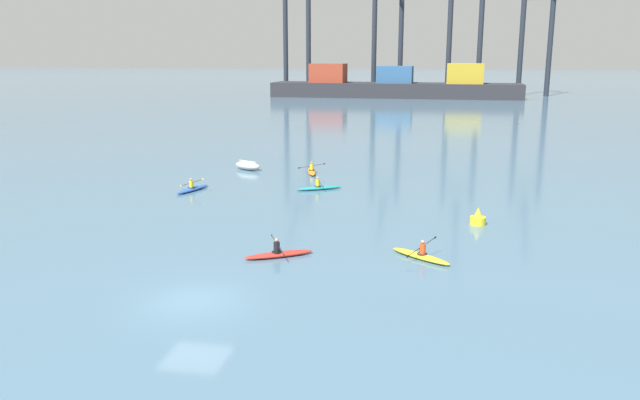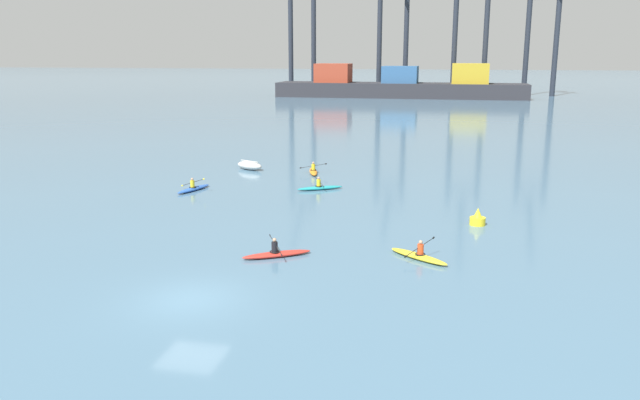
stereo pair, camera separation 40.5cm
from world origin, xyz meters
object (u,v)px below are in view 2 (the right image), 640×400
at_px(kayak_teal, 320,187).
at_px(gantry_crane_west_mid, 393,18).
at_px(gantry_crane_west, 302,13).
at_px(gantry_crane_east, 544,17).
at_px(kayak_red, 277,253).
at_px(container_barge, 400,86).
at_px(kayak_blue, 193,188).
at_px(gantry_crane_east_mid, 472,14).
at_px(capsized_dinghy, 250,165).
at_px(kayak_yellow, 419,256).
at_px(kayak_orange, 313,171).
at_px(channel_buoy, 478,219).

bearing_deg(kayak_teal, gantry_crane_west_mid, 93.45).
xyz_separation_m(gantry_crane_west, gantry_crane_east, (56.70, 0.24, -1.62)).
xyz_separation_m(kayak_teal, kayak_red, (1.27, -15.51, 0.00)).
distance_m(container_barge, kayak_blue, 103.66).
relative_size(gantry_crane_east_mid, kayak_teal, 12.19).
distance_m(gantry_crane_east_mid, capsized_dinghy, 105.88).
height_order(capsized_dinghy, kayak_yellow, kayak_yellow).
distance_m(capsized_dinghy, kayak_orange, 5.65).
bearing_deg(gantry_crane_west, container_barge, -23.27).
bearing_deg(capsized_dinghy, gantry_crane_west, 101.58).
height_order(gantry_crane_east, kayak_orange, gantry_crane_east).
height_order(kayak_teal, kayak_red, same).
height_order(gantry_crane_west_mid, kayak_teal, gantry_crane_west_mid).
distance_m(gantry_crane_west, kayak_red, 132.74).
distance_m(gantry_crane_east_mid, kayak_yellow, 125.03).
height_order(kayak_blue, kayak_teal, kayak_blue).
relative_size(gantry_crane_east, kayak_orange, 10.69).
bearing_deg(gantry_crane_west_mid, kayak_orange, -87.38).
height_order(kayak_orange, kayak_teal, same).
distance_m(gantry_crane_west_mid, gantry_crane_east, 34.32).
bearing_deg(channel_buoy, gantry_crane_east_mid, 89.74).
bearing_deg(kayak_orange, gantry_crane_east, 74.52).
height_order(container_barge, kayak_teal, container_barge).
relative_size(channel_buoy, kayak_teal, 0.31).
relative_size(channel_buoy, kayak_yellow, 0.32).
height_order(gantry_crane_west, kayak_blue, gantry_crane_west).
bearing_deg(kayak_teal, gantry_crane_west, 104.58).
xyz_separation_m(gantry_crane_east_mid, kayak_red, (-10.14, -124.77, -18.29)).
distance_m(gantry_crane_east, capsized_dinghy, 112.82).
xyz_separation_m(gantry_crane_west_mid, kayak_teal, (6.82, -113.14, -17.85)).
xyz_separation_m(container_barge, kayak_red, (4.88, -116.76, -2.45)).
bearing_deg(kayak_teal, kayak_red, -85.33).
xyz_separation_m(capsized_dinghy, kayak_yellow, (15.55, -21.05, -0.18)).
xyz_separation_m(gantry_crane_west, kayak_orange, (27.28, -105.98, -19.21)).
height_order(container_barge, gantry_crane_west, gantry_crane_west).
bearing_deg(kayak_orange, gantry_crane_west, 104.43).
relative_size(gantry_crane_east, kayak_teal, 11.35).
bearing_deg(gantry_crane_west, kayak_red, -76.59).
bearing_deg(kayak_teal, channel_buoy, -34.39).
xyz_separation_m(gantry_crane_west_mid, kayak_red, (8.08, -128.65, -17.85)).
bearing_deg(gantry_crane_west, gantry_crane_west_mid, 2.28).
height_order(gantry_crane_west, gantry_crane_west_mid, gantry_crane_west).
distance_m(container_barge, kayak_red, 116.88).
height_order(container_barge, kayak_yellow, container_barge).
bearing_deg(kayak_blue, kayak_red, -52.83).
height_order(gantry_crane_west, kayak_teal, gantry_crane_west).
bearing_deg(kayak_blue, capsized_dinghy, 82.24).
relative_size(kayak_orange, kayak_yellow, 1.11).
relative_size(container_barge, gantry_crane_east_mid, 1.42).
bearing_deg(gantry_crane_west_mid, kayak_blue, -90.97).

